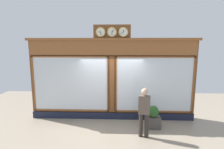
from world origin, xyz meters
TOP-DOWN VIEW (x-y plane):
  - shop_facade at (-0.00, -0.13)m, footprint 6.81×0.42m
  - pedestrian at (-1.13, 1.45)m, footprint 0.41×0.31m
  - planter_box at (-1.55, 0.76)m, footprint 0.56×0.36m
  - planter_shrub at (-1.55, 0.76)m, footprint 0.42×0.42m

SIDE VIEW (x-z plane):
  - planter_box at x=-1.55m, z-range 0.00..0.43m
  - planter_shrub at x=-1.55m, z-range 0.43..0.85m
  - pedestrian at x=-1.13m, z-range 0.09..1.78m
  - shop_facade at x=0.00m, z-range -0.24..3.59m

